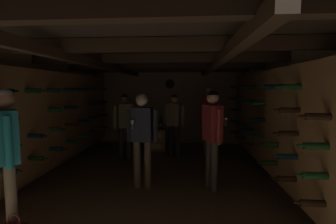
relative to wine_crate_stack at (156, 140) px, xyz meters
name	(u,v)px	position (x,y,z in m)	size (l,w,h in m)	color
ground_plane	(157,180)	(0.29, -2.22, -0.30)	(8.40, 8.40, 0.00)	#7A6651
room_shell	(158,104)	(0.29, -1.95, 1.12)	(4.72, 6.52, 2.41)	tan
wine_crate_stack	(156,140)	(0.00, 0.00, 0.00)	(0.52, 0.35, 0.60)	#A37547
display_bottle	(161,124)	(0.11, 0.06, 0.44)	(0.08, 0.08, 0.35)	#143819
person_host_center	(142,131)	(0.08, -2.56, 0.69)	(0.54, 0.33, 1.64)	brown
person_guest_far_right	(209,115)	(1.39, -0.55, 0.77)	(0.46, 0.38, 1.75)	#4C473D
person_guest_mid_right	(212,130)	(1.27, -2.54, 0.73)	(0.41, 0.51, 1.69)	#4C473D
person_guest_rear_center	(174,120)	(0.53, -0.55, 0.64)	(0.50, 0.34, 1.57)	#2D2D33
person_guest_near_left	(8,146)	(-1.23, -4.02, 0.76)	(0.44, 0.43, 1.73)	brown
person_guest_far_left	(125,121)	(-0.63, -0.97, 0.65)	(0.46, 0.44, 1.59)	#2D2D33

